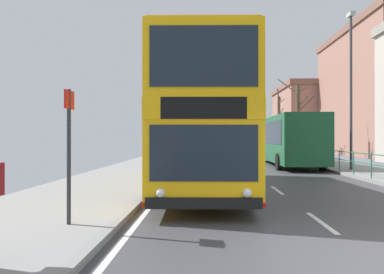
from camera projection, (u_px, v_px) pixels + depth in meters
The scene contains 9 objects.
ground at pixel (329, 261), 5.18m from camera, with size 15.80×140.00×0.20m.
double_decker_bus_main at pixel (200, 124), 12.84m from camera, with size 3.00×10.79×4.48m.
background_bus_far_lane at pixel (288, 139), 23.81m from camera, with size 2.87×10.68×3.18m.
pedestrian_railing_far_kerb at pixel (318, 154), 22.26m from camera, with size 0.05×32.64×1.06m.
bus_stop_sign_near at pixel (69, 141), 7.00m from camera, with size 0.08×0.44×2.63m.
street_lamp_far_side at pixel (351, 79), 19.20m from camera, with size 0.28×0.60×8.41m.
bare_tree_far_00 at pixel (279, 122), 39.49m from camera, with size 1.23×2.23×7.04m.
bare_tree_far_01 at pixel (298, 119), 32.99m from camera, with size 3.18×1.88×7.26m.
background_building_02 at pixel (319, 118), 51.81m from camera, with size 11.42×13.34×9.39m.
Camera 1 is at (-2.49, -5.25, 1.82)m, focal length 33.61 mm.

